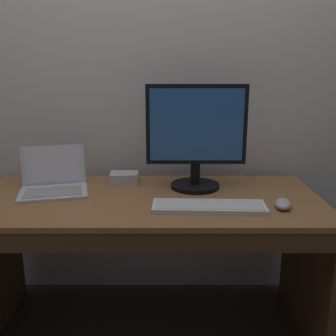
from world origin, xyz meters
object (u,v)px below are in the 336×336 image
at_px(laptop_silver, 54,182).
at_px(computer_mouse, 283,204).
at_px(external_drive_box, 125,177).
at_px(external_monitor, 196,136).
at_px(wired_keyboard, 209,207).

height_order(laptop_silver, computer_mouse, laptop_silver).
bearing_deg(external_drive_box, computer_mouse, -28.24).
relative_size(laptop_silver, external_monitor, 0.71).
height_order(external_monitor, computer_mouse, external_monitor).
relative_size(external_monitor, wired_keyboard, 1.05).
bearing_deg(laptop_silver, external_monitor, 3.12).
bearing_deg(wired_keyboard, external_monitor, 97.61).
relative_size(wired_keyboard, computer_mouse, 4.31).
bearing_deg(external_drive_box, external_monitor, -16.49).
relative_size(external_monitor, computer_mouse, 4.52).
distance_m(laptop_silver, wired_keyboard, 0.78).
bearing_deg(wired_keyboard, computer_mouse, 1.78).
bearing_deg(external_drive_box, wired_keyboard, -44.51).
bearing_deg(computer_mouse, external_monitor, 154.63).
distance_m(laptop_silver, external_drive_box, 0.36).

